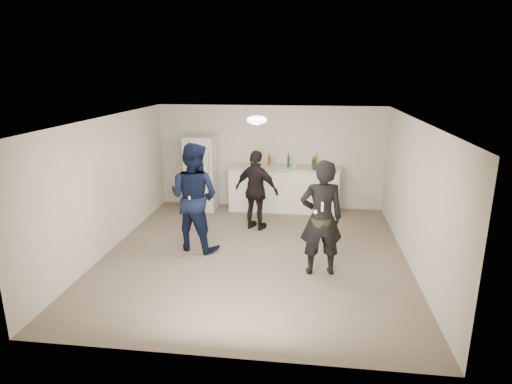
# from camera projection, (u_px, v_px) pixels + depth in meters

# --- Properties ---
(floor) EXTENTS (6.00, 6.00, 0.00)m
(floor) POSITION_uv_depth(u_px,v_px,m) (255.00, 254.00, 7.95)
(floor) COLOR #6B5B4C
(floor) RESTS_ON ground
(ceiling) EXTENTS (6.00, 6.00, 0.00)m
(ceiling) POSITION_uv_depth(u_px,v_px,m) (255.00, 119.00, 7.27)
(ceiling) COLOR silver
(ceiling) RESTS_ON wall_back
(wall_back) EXTENTS (6.00, 0.00, 6.00)m
(wall_back) POSITION_uv_depth(u_px,v_px,m) (270.00, 157.00, 10.47)
(wall_back) COLOR beige
(wall_back) RESTS_ON floor
(wall_front) EXTENTS (6.00, 0.00, 6.00)m
(wall_front) POSITION_uv_depth(u_px,v_px,m) (220.00, 261.00, 4.75)
(wall_front) COLOR beige
(wall_front) RESTS_ON floor
(wall_left) EXTENTS (0.00, 6.00, 6.00)m
(wall_left) POSITION_uv_depth(u_px,v_px,m) (108.00, 185.00, 7.94)
(wall_left) COLOR beige
(wall_left) RESTS_ON floor
(wall_right) EXTENTS (0.00, 6.00, 6.00)m
(wall_right) POSITION_uv_depth(u_px,v_px,m) (414.00, 195.00, 7.28)
(wall_right) COLOR beige
(wall_right) RESTS_ON floor
(counter) EXTENTS (2.60, 0.56, 1.05)m
(counter) POSITION_uv_depth(u_px,v_px,m) (284.00, 190.00, 10.31)
(counter) COLOR white
(counter) RESTS_ON floor
(counter_top) EXTENTS (2.68, 0.64, 0.04)m
(counter_top) POSITION_uv_depth(u_px,v_px,m) (284.00, 168.00, 10.16)
(counter_top) COLOR #BFAC94
(counter_top) RESTS_ON counter
(fridge) EXTENTS (0.70, 0.70, 1.80)m
(fridge) POSITION_uv_depth(u_px,v_px,m) (201.00, 173.00, 10.39)
(fridge) COLOR silver
(fridge) RESTS_ON floor
(fridge_handle) EXTENTS (0.02, 0.02, 0.60)m
(fridge_handle) POSITION_uv_depth(u_px,v_px,m) (209.00, 160.00, 9.89)
(fridge_handle) COLOR silver
(fridge_handle) RESTS_ON fridge
(ceiling_dome) EXTENTS (0.36, 0.36, 0.16)m
(ceiling_dome) POSITION_uv_depth(u_px,v_px,m) (257.00, 120.00, 7.57)
(ceiling_dome) COLOR white
(ceiling_dome) RESTS_ON ceiling
(shaker) EXTENTS (0.08, 0.08, 0.17)m
(shaker) POSITION_uv_depth(u_px,v_px,m) (272.00, 163.00, 10.18)
(shaker) COLOR silver
(shaker) RESTS_ON counter_top
(man) EXTENTS (1.17, 1.02, 2.04)m
(man) POSITION_uv_depth(u_px,v_px,m) (194.00, 197.00, 7.97)
(man) COLOR #0E193A
(man) RESTS_ON floor
(woman) EXTENTS (0.78, 0.58, 1.95)m
(woman) POSITION_uv_depth(u_px,v_px,m) (321.00, 218.00, 6.97)
(woman) COLOR black
(woman) RESTS_ON floor
(camo_shorts) EXTENTS (0.34, 0.34, 0.28)m
(camo_shorts) POSITION_uv_depth(u_px,v_px,m) (321.00, 225.00, 7.01)
(camo_shorts) COLOR #2F3518
(camo_shorts) RESTS_ON woman
(spectator) EXTENTS (1.09, 0.76, 1.71)m
(spectator) POSITION_uv_depth(u_px,v_px,m) (257.00, 191.00, 9.02)
(spectator) COLOR black
(spectator) RESTS_ON floor
(remote_man) EXTENTS (0.04, 0.04, 0.15)m
(remote_man) POSITION_uv_depth(u_px,v_px,m) (190.00, 200.00, 7.70)
(remote_man) COLOR white
(remote_man) RESTS_ON man
(nunchuk_man) EXTENTS (0.07, 0.07, 0.07)m
(nunchuk_man) POSITION_uv_depth(u_px,v_px,m) (197.00, 203.00, 7.73)
(nunchuk_man) COLOR white
(nunchuk_man) RESTS_ON man
(remote_woman) EXTENTS (0.04, 0.04, 0.15)m
(remote_woman) POSITION_uv_depth(u_px,v_px,m) (322.00, 207.00, 6.66)
(remote_woman) COLOR silver
(remote_woman) RESTS_ON woman
(nunchuk_woman) EXTENTS (0.07, 0.07, 0.07)m
(nunchuk_woman) POSITION_uv_depth(u_px,v_px,m) (316.00, 212.00, 6.73)
(nunchuk_woman) COLOR white
(nunchuk_woman) RESTS_ON woman
(bottle_cluster) EXTENTS (1.19, 0.42, 0.27)m
(bottle_cluster) POSITION_uv_depth(u_px,v_px,m) (296.00, 162.00, 10.11)
(bottle_cluster) COLOR #123F24
(bottle_cluster) RESTS_ON counter_top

